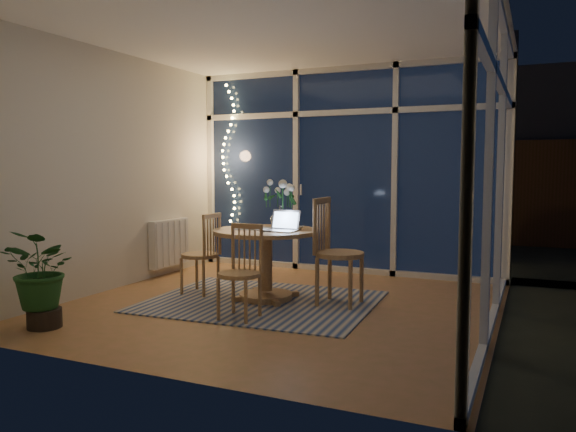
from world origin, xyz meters
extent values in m
plane|color=olive|center=(0.00, 0.00, 0.00)|extent=(4.00, 4.00, 0.00)
plane|color=white|center=(0.00, 0.00, 2.60)|extent=(4.00, 4.00, 0.00)
cube|color=silver|center=(0.00, 2.00, 1.30)|extent=(4.00, 0.04, 2.60)
cube|color=silver|center=(0.00, -2.00, 1.30)|extent=(4.00, 0.04, 2.60)
cube|color=silver|center=(-2.00, 0.00, 1.30)|extent=(0.04, 4.00, 2.60)
cube|color=silver|center=(2.00, 0.00, 1.30)|extent=(0.04, 4.00, 2.60)
cube|color=silver|center=(0.00, 1.96, 1.30)|extent=(4.00, 0.10, 2.60)
cube|color=silver|center=(1.96, 0.00, 1.30)|extent=(0.10, 4.00, 2.60)
cube|color=silver|center=(-1.94, 0.90, 0.40)|extent=(0.10, 0.70, 0.58)
cube|color=black|center=(0.50, 5.00, -0.06)|extent=(12.00, 6.00, 0.10)
cube|color=#3A2615|center=(0.00, 5.50, 0.90)|extent=(11.00, 0.08, 1.80)
cube|color=#34363E|center=(0.30, 8.50, 2.20)|extent=(7.00, 3.00, 2.20)
sphere|color=black|center=(-0.80, 3.40, 0.45)|extent=(0.90, 0.90, 0.90)
cube|color=beige|center=(-0.23, 0.06, 0.01)|extent=(2.28, 1.86, 0.01)
cylinder|color=#8E5C40|center=(-0.23, 0.16, 0.36)|extent=(1.10, 1.10, 0.72)
cube|color=#8E5C40|center=(-0.98, 0.12, 0.44)|extent=(0.42, 0.42, 0.87)
cube|color=#8E5C40|center=(0.53, 0.25, 0.53)|extent=(0.50, 0.50, 1.06)
cube|color=#8E5C40|center=(-0.12, -0.60, 0.42)|extent=(0.40, 0.40, 0.85)
imported|color=white|center=(-0.16, 0.37, 0.82)|extent=(0.21, 0.21, 0.21)
imported|color=silver|center=(0.06, 0.28, 0.74)|extent=(0.16, 0.16, 0.04)
cube|color=#B9B5B0|center=(-0.35, 0.15, 0.72)|extent=(0.35, 0.27, 0.01)
cube|color=black|center=(-0.11, -0.02, 0.72)|extent=(0.10, 0.06, 0.01)
imported|color=#1B4D1F|center=(-1.49, -1.48, 0.38)|extent=(0.57, 0.51, 0.76)
camera|label=1|loc=(2.25, -4.85, 1.33)|focal=35.00mm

